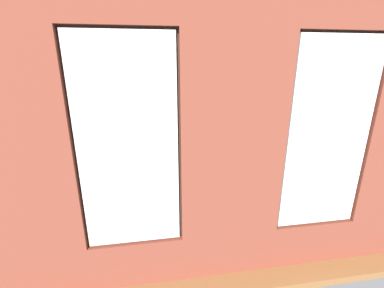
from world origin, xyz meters
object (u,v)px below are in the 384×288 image
coffee_table (180,169)px  cup_ceramic (159,169)px  media_console (70,185)px  potted_plant_foreground_right (104,138)px  remote_silver (198,163)px  papasan_chair (154,142)px  table_plant_small (186,163)px  tv_flatscreen (65,155)px  potted_plant_between_couches (269,196)px  potted_plant_beside_window_right (102,206)px  remote_black (171,165)px  remote_gray (180,167)px  potted_plant_by_left_couch (256,151)px  couch_by_window (184,221)px  potted_plant_corner_far_left (358,202)px  couch_left (299,173)px

coffee_table → cup_ceramic: cup_ceramic is taller
media_console → coffee_table: bearing=-176.6°
potted_plant_foreground_right → remote_silver: bearing=138.2°
papasan_chair → table_plant_small: bearing=106.5°
table_plant_small → tv_flatscreen: 2.31m
remote_silver → potted_plant_between_couches: 1.99m
media_console → potted_plant_beside_window_right: (-0.92, 1.69, 0.46)m
coffee_table → media_console: 2.18m
coffee_table → remote_black: remote_black is taller
remote_black → potted_plant_between_couches: potted_plant_between_couches is taller
remote_black → remote_gray: 0.22m
remote_silver → tv_flatscreen: 2.64m
table_plant_small → potted_plant_between_couches: potted_plant_between_couches is taller
remote_gray → remote_black: bearing=55.7°
potted_plant_by_left_couch → remote_black: bearing=20.0°
couch_by_window → potted_plant_between_couches: potted_plant_between_couches is taller
table_plant_small → potted_plant_by_left_couch: (-1.97, -1.07, -0.24)m
potted_plant_by_left_couch → potted_plant_corner_far_left: bearing=101.3°
table_plant_small → tv_flatscreen: tv_flatscreen is taller
remote_silver → papasan_chair: bearing=-99.1°
papasan_chair → potted_plant_between_couches: size_ratio=1.07×
papasan_chair → potted_plant_corner_far_left: (-3.14, 3.79, 0.02)m
potted_plant_corner_far_left → potted_plant_between_couches: (1.44, -0.15, 0.15)m
tv_flatscreen → potted_plant_beside_window_right: potted_plant_beside_window_right is taller
potted_plant_foreground_right → potted_plant_beside_window_right: size_ratio=0.90×
couch_left → potted_plant_corner_far_left: (-0.15, 1.42, 0.12)m
remote_gray → potted_plant_beside_window_right: potted_plant_beside_window_right is taller
couch_left → papasan_chair: couch_left is taller
cup_ceramic → remote_silver: cup_ceramic is taller
cup_ceramic → couch_left: bearing=174.8°
remote_gray → media_console: 2.19m
remote_silver → potted_plant_corner_far_left: (-2.22, 1.98, -0.02)m
couch_by_window → table_plant_small: bearing=-99.1°
potted_plant_beside_window_right → potted_plant_by_left_couch: bearing=-140.4°
potted_plant_between_couches → remote_gray: bearing=-54.6°
coffee_table → potted_plant_by_left_couch: 2.28m
couch_by_window → remote_silver: couch_by_window is taller
remote_silver → potted_plant_by_left_couch: 1.85m
couch_by_window → potted_plant_corner_far_left: size_ratio=2.55×
remote_gray → potted_plant_corner_far_left: potted_plant_corner_far_left is taller
potted_plant_foreground_right → cup_ceramic: bearing=121.5°
couch_by_window → remote_gray: (-0.14, -1.72, 0.14)m
couch_left → potted_plant_beside_window_right: (3.73, 1.42, 0.41)m
media_console → tv_flatscreen: (0.00, -0.00, 0.62)m
potted_plant_foreground_right → tv_flatscreen: bearing=82.4°
cup_ceramic → papasan_chair: 2.10m
couch_by_window → remote_gray: size_ratio=10.34×
media_console → tv_flatscreen: tv_flatscreen is taller
tv_flatscreen → cup_ceramic: bearing=179.7°
remote_gray → potted_plant_foreground_right: 2.88m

